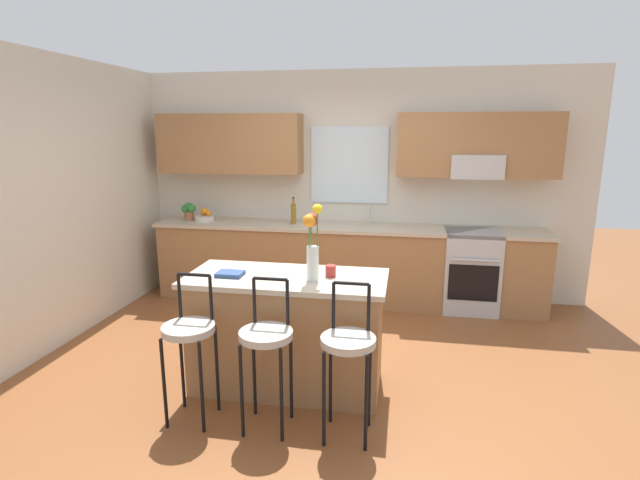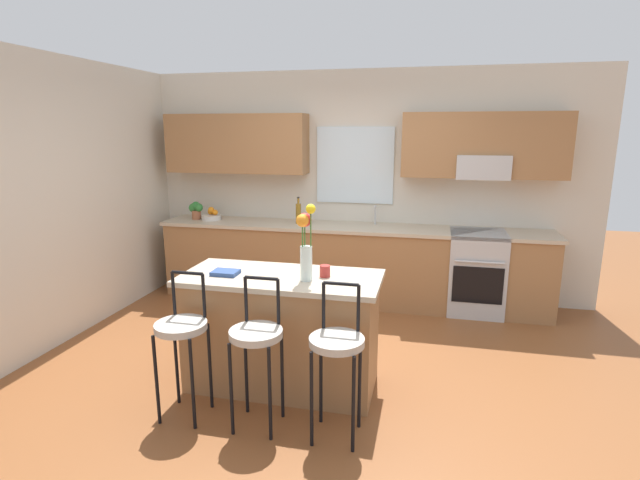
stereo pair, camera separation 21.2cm
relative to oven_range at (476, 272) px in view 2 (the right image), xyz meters
The scene contains 16 objects.
ground_plane 2.25m from the oven_range, 130.54° to the right, with size 14.00×14.00×0.00m, color brown.
wall_left 4.32m from the oven_range, 160.99° to the right, with size 0.12×4.60×2.70m, color beige.
back_wall_assembly 1.78m from the oven_range, 167.60° to the left, with size 5.60×0.50×2.70m.
counter_run 1.43m from the oven_range, behind, with size 4.56×0.64×0.92m.
sink_faucet 1.32m from the oven_range, behind, with size 0.02×0.13×0.23m.
oven_range is the anchor object (origin of this frame).
kitchen_island 2.61m from the oven_range, 128.55° to the right, with size 1.54×0.70×0.92m.
bar_stool_near 3.40m from the oven_range, 129.88° to the right, with size 0.36×0.36×1.04m.
bar_stool_middle 3.08m from the oven_range, 121.99° to the right, with size 0.36×0.36×1.04m.
bar_stool_far 2.83m from the oven_range, 112.48° to the right, with size 0.36×0.36×1.04m.
flower_vase 2.66m from the oven_range, 123.68° to the right, with size 0.14×0.15×0.57m.
mug_ceramic 2.44m from the oven_range, 122.78° to the right, with size 0.08×0.08×0.09m, color #A52D28.
cookbook 2.99m from the oven_range, 134.04° to the right, with size 0.20×0.15×0.03m, color navy.
fruit_bowl_oranges 3.22m from the oven_range, behind, with size 0.24×0.24×0.16m.
bottle_olive_oil 2.14m from the oven_range, behind, with size 0.06×0.06×0.32m.
potted_plant_small 3.44m from the oven_range, behind, with size 0.19×0.13×0.22m.
Camera 2 is at (0.89, -3.77, 2.01)m, focal length 27.12 mm.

